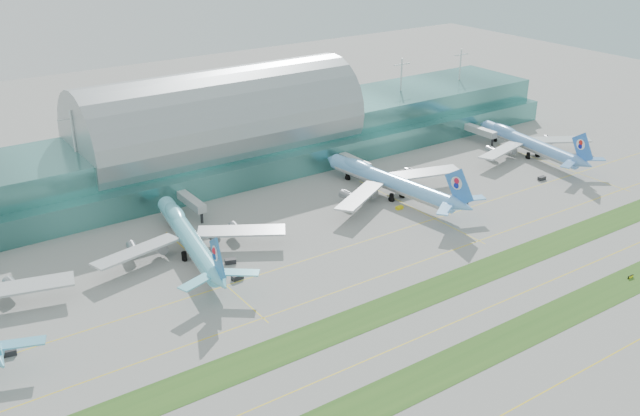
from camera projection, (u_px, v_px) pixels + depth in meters
ground at (426, 298)px, 208.93m from camera, size 700.00×700.00×0.00m
terminal at (221, 139)px, 300.20m from camera, size 340.00×69.10×36.00m
grass_strip_near at (498, 343)px, 187.82m from camera, size 420.00×12.00×0.08m
grass_strip_far at (422, 295)px, 210.42m from camera, size 420.00×12.00×0.08m
taxiline_a at (561, 383)px, 172.77m from camera, size 420.00×0.35×0.01m
taxiline_b at (460, 320)px, 198.38m from camera, size 420.00×0.35×0.01m
taxiline_c at (387, 274)px, 222.49m from camera, size 420.00×0.35×0.01m
taxiline_d at (345, 247)px, 239.06m from camera, size 420.00×0.35×0.01m
airliner_b at (188, 236)px, 232.79m from camera, size 63.91×73.28×20.23m
airliner_c at (389, 180)px, 277.33m from camera, size 66.51×76.00×20.92m
airliner_d at (528, 142)px, 321.36m from camera, size 62.30×71.26×19.63m
gse_b at (10, 353)px, 182.82m from camera, size 3.52×2.29×1.59m
gse_c at (237, 277)px, 218.86m from camera, size 3.82×2.16×1.63m
gse_d at (230, 261)px, 228.28m from camera, size 3.99×2.93×1.61m
gse_e at (399, 208)px, 267.84m from camera, size 2.94×1.50×1.19m
gse_f at (464, 203)px, 270.97m from camera, size 3.94×2.90×1.58m
gse_g at (542, 178)px, 295.20m from camera, size 3.49×1.88×1.48m
gse_h at (565, 158)px, 317.72m from camera, size 3.72×2.48×1.33m
taxiway_sign_east at (631, 277)px, 219.60m from camera, size 2.46×0.39×1.04m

